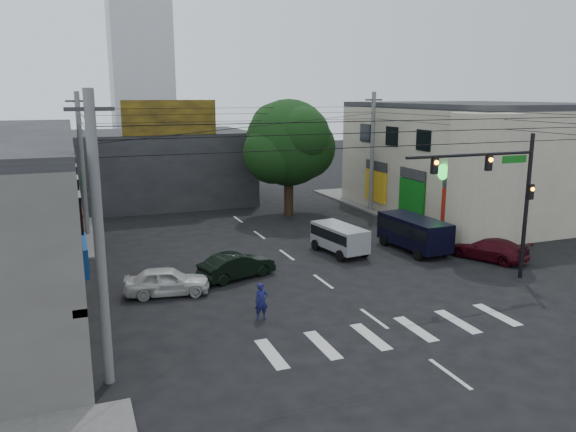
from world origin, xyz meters
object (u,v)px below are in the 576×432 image
dark_sedan (237,266)px  maroon_sedan (489,249)px  utility_pole_far_left (82,165)px  street_tree (289,143)px  traffic_officer (261,301)px  silver_minivan (339,240)px  utility_pole_near_left (99,243)px  utility_pole_far_right (372,153)px  traffic_gantry (501,184)px  navy_van (414,234)px  white_compact (167,281)px

dark_sedan → maroon_sedan: bearing=-115.7°
utility_pole_far_left → dark_sedan: bearing=-60.7°
street_tree → traffic_officer: 20.71m
street_tree → traffic_officer: street_tree is taller
maroon_sedan → silver_minivan: bearing=-54.4°
utility_pole_near_left → maroon_sedan: bearing=17.7°
utility_pole_near_left → utility_pole_far_right: same height
traffic_gantry → street_tree: bearing=102.0°
navy_van → traffic_officer: bearing=116.8°
dark_sedan → white_compact: 3.82m
street_tree → utility_pole_far_left: utility_pole_far_left is taller
traffic_officer → street_tree: bearing=67.8°
traffic_officer → silver_minivan: bearing=48.3°
street_tree → white_compact: size_ratio=2.15×
silver_minivan → traffic_officer: silver_minivan is taller
utility_pole_far_left → navy_van: size_ratio=1.83×
street_tree → white_compact: bearing=-129.1°
utility_pole_far_right → utility_pole_near_left: bearing=-135.7°
utility_pole_far_right → silver_minivan: (-7.58, -9.85, -3.77)m
street_tree → traffic_officer: (-8.32, -18.38, -4.71)m
navy_van → traffic_officer: (-11.58, -6.52, -0.22)m
utility_pole_far_left → white_compact: (3.06, -13.09, -3.95)m
white_compact → traffic_officer: (3.12, -4.28, 0.11)m
navy_van → traffic_officer: size_ratio=3.28×
utility_pole_far_right → maroon_sedan: (-0.36, -13.92, -3.98)m
traffic_officer → utility_pole_far_right: bearing=51.7°
utility_pole_near_left → white_compact: size_ratio=2.28×
traffic_gantry → navy_van: traffic_gantry is taller
utility_pole_far_right → maroon_sedan: size_ratio=2.00×
utility_pole_far_left → dark_sedan: size_ratio=2.22×
utility_pole_far_right → street_tree: bearing=171.3°
street_tree → navy_van: 13.09m
dark_sedan → traffic_officer: 5.47m
utility_pole_near_left → dark_sedan: bearing=51.9°
white_compact → navy_van: bearing=-71.7°
traffic_gantry → utility_pole_far_left: (-18.32, 17.00, -0.23)m
silver_minivan → white_compact: bearing=99.8°
white_compact → navy_van: 14.88m
utility_pole_far_left → traffic_officer: size_ratio=6.00×
white_compact → traffic_gantry: bearing=-94.7°
utility_pole_near_left → utility_pole_far_left: bearing=90.0°
utility_pole_far_left → dark_sedan: 14.25m
maroon_sedan → traffic_officer: traffic_officer is taller
traffic_officer → utility_pole_near_left: bearing=-151.0°
traffic_gantry → dark_sedan: bearing=156.4°
street_tree → utility_pole_near_left: utility_pole_near_left is taller
silver_minivan → traffic_officer: (-7.24, -7.52, -0.06)m
utility_pole_near_left → traffic_officer: utility_pole_near_left is taller
street_tree → utility_pole_far_left: size_ratio=0.95×
street_tree → traffic_gantry: 18.42m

